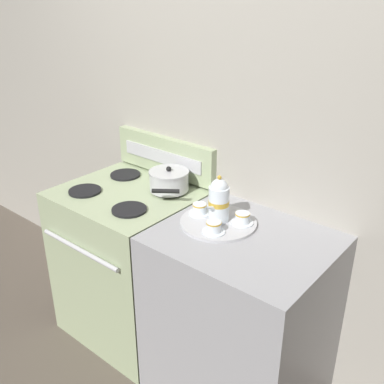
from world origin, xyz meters
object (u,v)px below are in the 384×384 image
Objects in this scene: serving_tray at (218,222)px; teacup_front at (200,209)px; teacup_right at (214,227)px; creamer_jug at (219,205)px; teapot at (219,200)px; saucepan at (169,180)px; stove at (132,262)px; teacup_left at (242,218)px.

teacup_front reaches higher than serving_tray.
creamer_jug reaches higher than teacup_right.
teacup_front is (-0.11, -0.00, -0.08)m from teapot.
saucepan is 0.43m from teapot.
teacup_left is at bearing 6.74° from stove.
teacup_left is at bearing 71.54° from teacup_right.
teapot is (0.59, 0.03, 0.57)m from stove.
creamer_jug is at bearing 124.67° from serving_tray.
serving_tray is 3.45× the size of teacup_front.
teacup_left is (0.10, 0.05, 0.03)m from serving_tray.
creamer_jug is (-0.05, 0.08, -0.07)m from teapot.
serving_tray is 1.58× the size of teapot.
stove is at bearing 173.74° from teacup_right.
teacup_right reaches higher than serving_tray.
teapot is at bearing 116.49° from teacup_right.
teacup_left is 0.16m from creamer_jug.
creamer_jug is (0.36, -0.03, -0.02)m from saucepan.
serving_tray is at bearing -15.71° from saucepan.
teacup_front is 1.51× the size of creamer_jug.
stove is at bearing -173.26° from teacup_left.
serving_tray is at bearing -151.02° from teacup_left.
teacup_right is at bearing -31.74° from teacup_front.
stove is 0.74m from creamer_jug.
teacup_front is at bearing -20.98° from saucepan.
creamer_jug reaches higher than serving_tray.
teapot is 0.14m from teacup_left.
saucepan is at bearing 164.64° from teapot.
teapot is 0.14m from teacup_right.
teacup_front is (0.30, -0.12, -0.03)m from saucepan.
stove is at bearing -176.90° from teapot.
teacup_left is 0.16m from teacup_right.
serving_tray is 0.11m from teacup_right.
saucepan is 2.84× the size of teacup_front.
creamer_jug is at bearing 168.61° from teacup_left.
saucepan is at bearing 172.92° from teacup_left.
teacup_right is at bearing -6.26° from stove.
teapot reaches higher than serving_tray.
teacup_left is (0.10, 0.05, -0.08)m from teapot.
creamer_jug reaches higher than stove.
saucepan is 0.33m from teacup_front.
saucepan is 4.30× the size of creamer_jug.
teacup_right is 0.19m from teacup_front.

